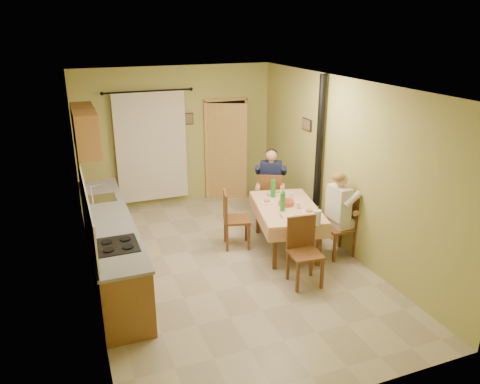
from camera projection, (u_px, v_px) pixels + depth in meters
name	position (u px, v px, depth m)	size (l,w,h in m)	color
floor	(228.00, 265.00, 7.36)	(4.00, 6.00, 0.01)	tan
room_shell	(226.00, 153.00, 6.73)	(4.04, 6.04, 2.82)	tan
kitchen_run	(110.00, 244.00, 6.96)	(0.64, 3.64, 1.56)	brown
upper_cabinets	(85.00, 130.00, 7.56)	(0.35, 1.40, 0.70)	brown
curtain	(151.00, 147.00, 9.27)	(1.70, 0.07, 2.22)	black
doorway	(227.00, 150.00, 9.88)	(0.96, 0.39, 2.15)	black
dining_table	(286.00, 227.00, 7.77)	(1.28, 1.77, 0.76)	tan
tableware	(289.00, 204.00, 7.53)	(0.69, 1.62, 0.33)	white
chair_far	(270.00, 208.00, 8.83)	(0.58, 0.58, 0.99)	brown
chair_near	(304.00, 265.00, 6.74)	(0.47, 0.47, 0.99)	brown
chair_right	(338.00, 238.00, 7.59)	(0.48, 0.48, 1.01)	brown
chair_left	(236.00, 230.00, 7.88)	(0.52, 0.52, 0.98)	brown
man_far	(271.00, 178.00, 8.64)	(0.65, 0.61, 1.39)	#141938
man_right	(340.00, 204.00, 7.39)	(0.48, 0.60, 1.39)	silver
stove_flue	(317.00, 178.00, 8.18)	(0.24, 0.24, 2.80)	black
picture_back	(189.00, 119.00, 9.44)	(0.19, 0.03, 0.23)	black
picture_right	(307.00, 124.00, 8.44)	(0.03, 0.31, 0.21)	brown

